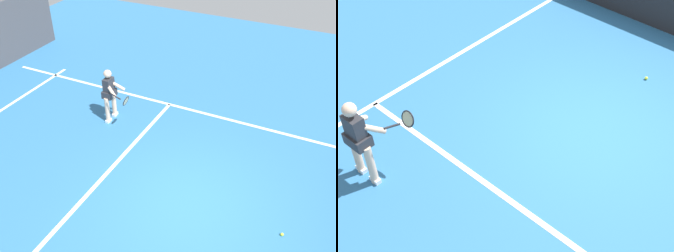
{
  "view_description": "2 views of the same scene",
  "coord_description": "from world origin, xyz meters",
  "views": [
    {
      "loc": [
        5.42,
        2.15,
        6.18
      ],
      "look_at": [
        -1.12,
        -1.03,
        1.05
      ],
      "focal_mm": 40.83,
      "sensor_mm": 36.0,
      "label": 1
    },
    {
      "loc": [
        3.05,
        -5.65,
        5.99
      ],
      "look_at": [
        -0.69,
        -1.51,
        0.76
      ],
      "focal_mm": 51.37,
      "sensor_mm": 36.0,
      "label": 2
    }
  ],
  "objects": [
    {
      "name": "ground_plane",
      "position": [
        0.0,
        0.0,
        0.0
      ],
      "size": [
        23.46,
        23.46,
        0.0
      ],
      "primitive_type": "plane",
      "color": "teal"
    },
    {
      "name": "service_line_marking",
      "position": [
        0.0,
        -2.14,
        0.0
      ],
      "size": [
        7.04,
        0.1,
        0.01
      ],
      "primitive_type": "cube",
      "color": "white",
      "rests_on": "ground"
    },
    {
      "name": "tennis_player",
      "position": [
        -2.1,
        -3.28,
        0.85
      ],
      "size": [
        0.76,
        0.94,
        1.55
      ],
      "color": "beige",
      "rests_on": "ground"
    },
    {
      "name": "tennis_ball_near",
      "position": [
        -0.04,
        2.03,
        0.03
      ],
      "size": [
        0.07,
        0.07,
        0.07
      ],
      "primitive_type": "sphere",
      "color": "#D1E533",
      "rests_on": "ground"
    },
    {
      "name": "sideline_left_marking",
      "position": [
        -3.52,
        0.0,
        0.0
      ],
      "size": [
        0.1,
        16.05,
        0.01
      ],
      "primitive_type": "cube",
      "color": "white",
      "rests_on": "ground"
    }
  ]
}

